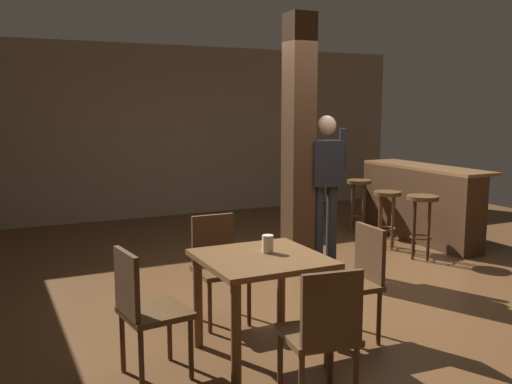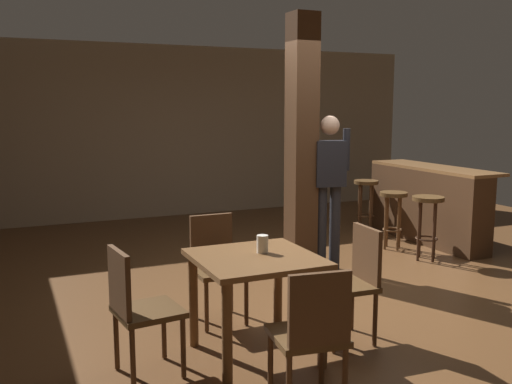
{
  "view_description": "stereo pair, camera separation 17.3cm",
  "coord_description": "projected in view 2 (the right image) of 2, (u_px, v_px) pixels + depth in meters",
  "views": [
    {
      "loc": [
        -3.13,
        -4.65,
        1.83
      ],
      "look_at": [
        -0.85,
        0.08,
        1.03
      ],
      "focal_mm": 40.0,
      "sensor_mm": 36.0,
      "label": 1
    },
    {
      "loc": [
        -2.97,
        -4.72,
        1.83
      ],
      "look_at": [
        -0.85,
        0.08,
        1.03
      ],
      "focal_mm": 40.0,
      "sensor_mm": 36.0,
      "label": 2
    }
  ],
  "objects": [
    {
      "name": "bar_stool_near",
      "position": [
        428.0,
        212.0,
        6.74
      ],
      "size": [
        0.37,
        0.37,
        0.77
      ],
      "color": "#4C3319",
      "rests_on": "ground_plane"
    },
    {
      "name": "chair_west",
      "position": [
        137.0,
        305.0,
        3.81
      ],
      "size": [
        0.47,
        0.47,
        0.89
      ],
      "color": "#4C3319",
      "rests_on": "ground_plane"
    },
    {
      "name": "bar_stool_far",
      "position": [
        366.0,
        194.0,
        8.16
      ],
      "size": [
        0.35,
        0.35,
        0.77
      ],
      "color": "#4C3319",
      "rests_on": "ground_plane"
    },
    {
      "name": "chair_south",
      "position": [
        312.0,
        331.0,
        3.37
      ],
      "size": [
        0.47,
        0.47,
        0.89
      ],
      "color": "#4C3319",
      "rests_on": "ground_plane"
    },
    {
      "name": "chair_east",
      "position": [
        353.0,
        278.0,
        4.42
      ],
      "size": [
        0.45,
        0.45,
        0.89
      ],
      "color": "#4C3319",
      "rests_on": "ground_plane"
    },
    {
      "name": "chair_north",
      "position": [
        216.0,
        262.0,
        4.86
      ],
      "size": [
        0.42,
        0.42,
        0.89
      ],
      "color": "#4C3319",
      "rests_on": "ground_plane"
    },
    {
      "name": "bar_stool_mid",
      "position": [
        393.0,
        206.0,
        7.29
      ],
      "size": [
        0.35,
        0.35,
        0.74
      ],
      "color": "#4C3319",
      "rests_on": "ground_plane"
    },
    {
      "name": "standing_person",
      "position": [
        329.0,
        181.0,
        6.27
      ],
      "size": [
        0.47,
        0.27,
        1.72
      ],
      "color": "black",
      "rests_on": "ground_plane"
    },
    {
      "name": "ground_plane",
      "position": [
        336.0,
        289.0,
        5.73
      ],
      "size": [
        10.8,
        10.8,
        0.0
      ],
      "primitive_type": "plane",
      "color": "brown"
    },
    {
      "name": "wall_back",
      "position": [
        196.0,
        131.0,
        9.59
      ],
      "size": [
        8.0,
        0.1,
        2.8
      ],
      "primitive_type": "cube",
      "color": "gray",
      "rests_on": "ground_plane"
    },
    {
      "name": "bar_counter",
      "position": [
        427.0,
        204.0,
        7.67
      ],
      "size": [
        0.56,
        2.02,
        1.02
      ],
      "color": "brown",
      "rests_on": "ground_plane"
    },
    {
      "name": "napkin_cup",
      "position": [
        262.0,
        244.0,
        4.18
      ],
      "size": [
        0.08,
        0.08,
        0.13
      ],
      "primitive_type": "cylinder",
      "color": "silver",
      "rests_on": "dining_table"
    },
    {
      "name": "pillar",
      "position": [
        302.0,
        145.0,
        6.19
      ],
      "size": [
        0.28,
        0.28,
        2.8
      ],
      "primitive_type": "cube",
      "color": "#422816",
      "rests_on": "ground_plane"
    },
    {
      "name": "dining_table",
      "position": [
        255.0,
        275.0,
        4.11
      ],
      "size": [
        0.86,
        0.86,
        0.76
      ],
      "color": "brown",
      "rests_on": "ground_plane"
    }
  ]
}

